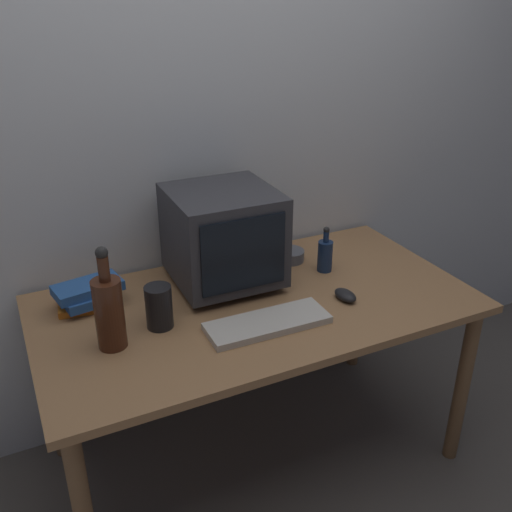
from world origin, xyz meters
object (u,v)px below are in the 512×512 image
object	(u,v)px
bottle_tall	(109,310)
cd_spindle	(290,255)
computer_mouse	(345,295)
book_stack	(88,295)
bottle_short	(325,255)
metal_canister	(159,307)
crt_monitor	(223,237)
keyboard	(268,323)

from	to	relation	value
bottle_tall	cd_spindle	xyz separation A→B (m)	(0.80, 0.30, -0.11)
computer_mouse	book_stack	size ratio (longest dim) A/B	0.40
computer_mouse	book_stack	world-z (taller)	book_stack
bottle_short	bottle_tall	bearing A→B (deg)	-169.73
bottle_short	metal_canister	xyz separation A→B (m)	(-0.72, -0.12, 0.00)
book_stack	metal_canister	size ratio (longest dim) A/B	1.66
bottle_short	book_stack	size ratio (longest dim) A/B	0.76
computer_mouse	book_stack	xyz separation A→B (m)	(-0.85, 0.35, 0.03)
crt_monitor	bottle_tall	size ratio (longest dim) A/B	1.14
keyboard	bottle_tall	world-z (taller)	bottle_tall
bottle_tall	metal_canister	distance (m)	0.18
bottle_tall	book_stack	bearing A→B (deg)	94.31
bottle_short	metal_canister	bearing A→B (deg)	-170.87
keyboard	metal_canister	size ratio (longest dim) A/B	2.80
bottle_short	cd_spindle	size ratio (longest dim) A/B	1.57
computer_mouse	bottle_short	distance (m)	0.25
crt_monitor	computer_mouse	world-z (taller)	crt_monitor
crt_monitor	book_stack	size ratio (longest dim) A/B	1.58
keyboard	bottle_tall	bearing A→B (deg)	168.46
bottle_tall	bottle_short	size ratio (longest dim) A/B	1.83
crt_monitor	metal_canister	xyz separation A→B (m)	(-0.31, -0.19, -0.12)
bottle_short	crt_monitor	bearing A→B (deg)	168.78
metal_canister	cd_spindle	bearing A→B (deg)	21.96
crt_monitor	book_stack	bearing A→B (deg)	175.82
book_stack	metal_canister	world-z (taller)	metal_canister
crt_monitor	book_stack	distance (m)	0.53
bottle_tall	cd_spindle	distance (m)	0.87
crt_monitor	bottle_short	world-z (taller)	crt_monitor
cd_spindle	bottle_short	bearing A→B (deg)	-60.09
computer_mouse	bottle_short	bearing A→B (deg)	70.78
keyboard	cd_spindle	distance (m)	0.52
keyboard	cd_spindle	world-z (taller)	cd_spindle
computer_mouse	cd_spindle	xyz separation A→B (m)	(-0.02, 0.37, 0.00)
cd_spindle	metal_canister	distance (m)	0.69
book_stack	computer_mouse	bearing A→B (deg)	-22.40
crt_monitor	keyboard	distance (m)	0.39
computer_mouse	bottle_tall	world-z (taller)	bottle_tall
crt_monitor	bottle_short	bearing A→B (deg)	-11.22
crt_monitor	cd_spindle	distance (m)	0.37
bottle_tall	bottle_short	distance (m)	0.90
bottle_tall	cd_spindle	size ratio (longest dim) A/B	2.88
bottle_short	metal_canister	world-z (taller)	bottle_short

